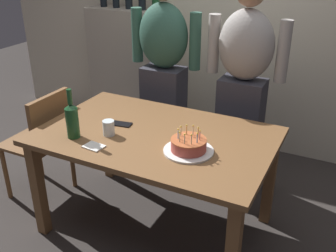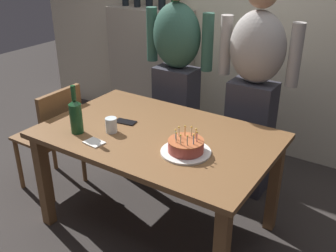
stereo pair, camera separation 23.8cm
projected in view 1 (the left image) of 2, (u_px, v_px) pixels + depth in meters
name	position (u px, v px, depth m)	size (l,w,h in m)	color
ground_plane	(157.00, 225.00, 2.83)	(10.00, 10.00, 0.00)	#332D2B
back_wall	(237.00, 9.00, 3.52)	(5.20, 0.10, 2.60)	beige
dining_table	(156.00, 147.00, 2.56)	(1.50, 0.96, 0.74)	brown
birthday_cake	(189.00, 146.00, 2.29)	(0.30, 0.30, 0.15)	white
water_glass_near	(109.00, 128.00, 2.48)	(0.08, 0.08, 0.10)	silver
wine_bottle	(72.00, 119.00, 2.42)	(0.08, 0.08, 0.32)	#194723
cell_phone	(121.00, 124.00, 2.64)	(0.14, 0.07, 0.01)	black
napkin_stack	(94.00, 146.00, 2.35)	(0.12, 0.09, 0.01)	white
person_man_bearded	(164.00, 73.00, 3.22)	(0.61, 0.27, 1.66)	#33333D
person_woman_cardigan	(243.00, 85.00, 2.95)	(0.61, 0.27, 1.66)	#33333D
dining_chair	(44.00, 138.00, 2.95)	(0.42, 0.42, 0.87)	brown
shelf_cabinet	(132.00, 70.00, 4.03)	(0.86, 0.30, 1.56)	#9E9384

